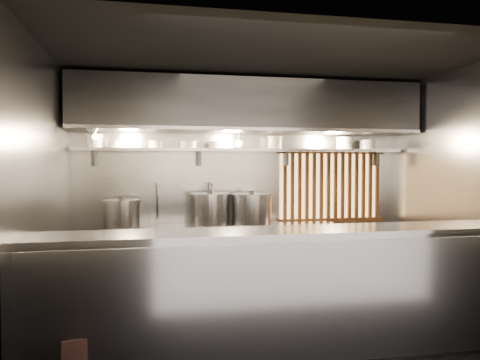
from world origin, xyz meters
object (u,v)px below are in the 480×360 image
object	(u,v)px
pendant_bulb	(239,144)
stock_pot_left	(122,214)
stock_pot_right	(210,209)
heat_lamp	(93,132)
stock_pot_mid	(251,209)

from	to	relation	value
pendant_bulb	stock_pot_left	xyz separation A→B (m)	(-1.49, -0.12, -0.88)
pendant_bulb	stock_pot_left	bearing A→B (deg)	-175.59
stock_pot_right	pendant_bulb	bearing A→B (deg)	10.92
heat_lamp	stock_pot_right	xyz separation A→B (m)	(1.40, 0.27, -0.95)
pendant_bulb	stock_pot_right	size ratio (longest dim) A/B	0.31
heat_lamp	stock_pot_right	world-z (taller)	heat_lamp
heat_lamp	stock_pot_mid	size ratio (longest dim) A/B	0.60
heat_lamp	stock_pot_right	size ratio (longest dim) A/B	0.57
heat_lamp	stock_pot_left	xyz separation A→B (m)	(0.31, 0.23, -0.99)
stock_pot_mid	stock_pot_right	world-z (taller)	stock_pot_right
pendant_bulb	heat_lamp	bearing A→B (deg)	-169.00
stock_pot_mid	pendant_bulb	bearing A→B (deg)	146.00
pendant_bulb	stock_pot_right	distance (m)	0.94
stock_pot_mid	stock_pot_right	xyz separation A→B (m)	(-0.55, 0.02, 0.01)
heat_lamp	stock_pot_mid	xyz separation A→B (m)	(1.95, 0.25, -0.96)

